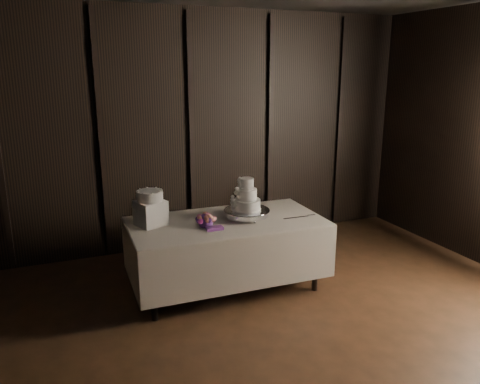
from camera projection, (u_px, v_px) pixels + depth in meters
The scene contains 8 objects.
room at pixel (356, 204), 2.77m from camera, with size 6.08×7.08×3.08m.
display_table at pixel (227, 252), 4.90m from camera, with size 2.01×1.08×0.76m.
cake_stand at pixel (247, 214), 4.88m from camera, with size 0.48×0.48×0.09m, color silver.
wedding_cake at pixel (245, 198), 4.81m from camera, with size 0.32×0.28×0.34m.
bouquet at pixel (206, 221), 4.61m from camera, with size 0.27×0.37×0.18m, color #D05C81, non-canonical shape.
box_pedestal at pixel (151, 213), 4.65m from camera, with size 0.26×0.26×0.25m, color white.
small_cake at pixel (150, 196), 4.61m from camera, with size 0.26×0.26×0.10m, color white.
cake_knife at pixel (296, 218), 4.89m from camera, with size 0.37×0.02×0.01m, color silver.
Camera 1 is at (-1.64, -2.21, 2.29)m, focal length 35.00 mm.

